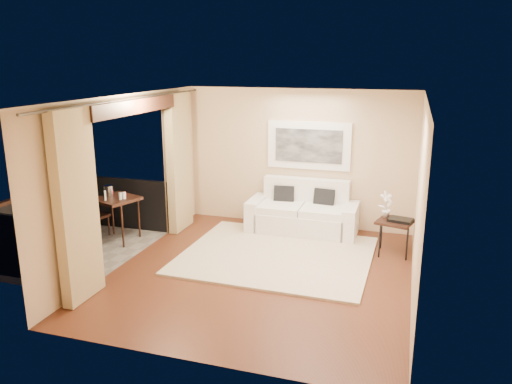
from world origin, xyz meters
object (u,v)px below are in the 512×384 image
at_px(balcony_chair_far, 92,212).
at_px(orchid, 386,204).
at_px(side_table, 395,224).
at_px(sofa, 303,214).
at_px(bistro_table, 116,202).
at_px(balcony_chair_near, 52,224).
at_px(ice_bucket, 109,191).

bearing_deg(balcony_chair_far, orchid, -158.68).
xyz_separation_m(side_table, orchid, (-0.17, 0.13, 0.29)).
bearing_deg(sofa, bistro_table, -154.56).
bearing_deg(balcony_chair_near, bistro_table, 53.49).
height_order(sofa, ice_bucket, ice_bucket).
bearing_deg(bistro_table, ice_bucket, 162.06).
xyz_separation_m(orchid, bistro_table, (-4.69, -0.94, -0.10)).
distance_m(orchid, bistro_table, 4.78).
xyz_separation_m(orchid, balcony_chair_far, (-5.20, -0.96, -0.34)).
bearing_deg(bistro_table, orchid, 11.38).
bearing_deg(orchid, sofa, 160.22).
bearing_deg(side_table, sofa, 158.29).
bearing_deg(ice_bucket, sofa, 23.71).
height_order(side_table, balcony_chair_far, balcony_chair_far).
relative_size(sofa, orchid, 4.48).
bearing_deg(sofa, balcony_chair_near, -149.28).
xyz_separation_m(sofa, balcony_chair_near, (-3.88, -2.32, 0.15)).
bearing_deg(bistro_table, balcony_chair_near, -132.37).
bearing_deg(balcony_chair_near, orchid, 23.84).
height_order(bistro_table, balcony_chair_far, balcony_chair_far).
bearing_deg(ice_bucket, balcony_chair_near, -123.59).
bearing_deg(side_table, balcony_chair_near, -163.70).
xyz_separation_m(bistro_table, balcony_chair_far, (-0.51, -0.02, -0.24)).
height_order(balcony_chair_near, ice_bucket, ice_bucket).
relative_size(orchid, balcony_chair_far, 0.53).
bearing_deg(orchid, balcony_chair_near, -162.02).
distance_m(side_table, orchid, 0.36).
xyz_separation_m(balcony_chair_far, balcony_chair_near, (-0.23, -0.81, 0.01)).
bearing_deg(side_table, ice_bucket, -171.36).
xyz_separation_m(orchid, ice_bucket, (-4.86, -0.89, 0.08)).
relative_size(bistro_table, balcony_chair_near, 1.00).
height_order(balcony_chair_far, ice_bucket, ice_bucket).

